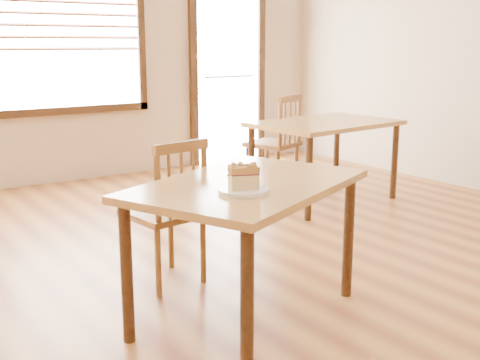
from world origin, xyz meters
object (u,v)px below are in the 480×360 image
Objects in this scene: cafe_table_main at (247,199)px; cafe_table_second at (325,131)px; cafe_chair_main at (168,211)px; cafe_chair_second at (276,142)px; plate at (244,191)px; cake_slice at (243,176)px.

cafe_table_main is 2.58m from cafe_table_second.
cafe_chair_main reaches higher than cafe_table_second.
cafe_table_second is (2.15, 0.96, 0.20)m from cafe_chair_main.
plate is (-2.05, -2.35, 0.27)m from cafe_chair_second.
cafe_chair_main is at bearing -160.69° from cafe_table_second.
plate is at bearing 29.30° from cafe_chair_second.
cafe_chair_main is 2.36m from cafe_table_second.
cafe_table_second is 2.81m from plate.
cake_slice is (-0.02, -0.82, 0.37)m from cafe_chair_main.
cafe_chair_main is 0.67× the size of cafe_table_second.
cafe_chair_second reaches higher than cake_slice.
cafe_table_main is 6.02× the size of plate.
cafe_table_main is 0.25m from plate.
cafe_table_second is 2.81m from cake_slice.
cafe_table_main is 1.07× the size of cafe_table_second.
cafe_chair_second is 3.13m from plate.
cafe_table_main is 8.93× the size of cake_slice.
cake_slice is (-2.05, -2.35, 0.34)m from cafe_chair_second.
cafe_table_second is 1.41× the size of cafe_chair_second.
cake_slice is (-2.17, -1.78, 0.17)m from cafe_table_second.
cake_slice is at bearing -152.69° from plate.
cake_slice reaches higher than plate.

